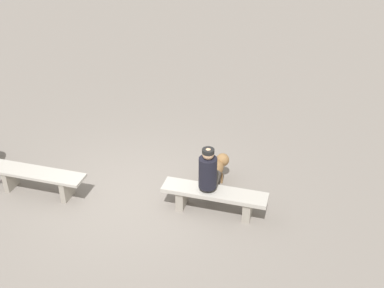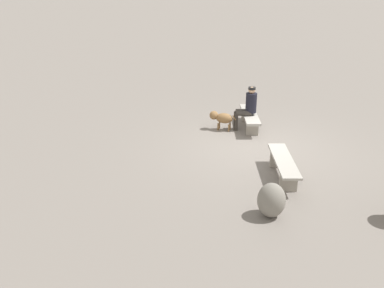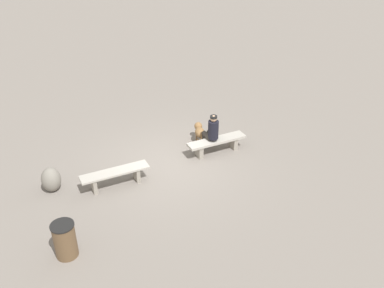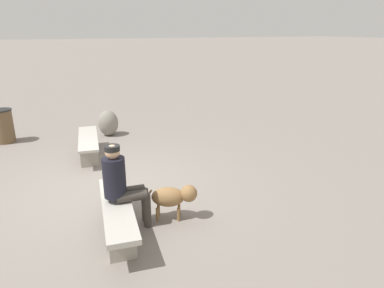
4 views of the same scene
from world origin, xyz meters
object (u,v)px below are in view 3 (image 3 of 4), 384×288
object	(u,v)px
trash_bin	(65,240)
boulder	(51,179)
seated_person	(212,131)
bench_left	(115,175)
dog	(199,131)
bench_right	(217,143)

from	to	relation	value
trash_bin	boulder	bearing A→B (deg)	80.12
seated_person	trash_bin	xyz separation A→B (m)	(-5.22, -1.92, -0.30)
bench_left	trash_bin	bearing A→B (deg)	-130.32
seated_person	dog	xyz separation A→B (m)	(0.06, 0.76, -0.36)
bench_right	seated_person	distance (m)	0.44
dog	trash_bin	xyz separation A→B (m)	(-5.27, -2.68, 0.06)
seated_person	bench_left	bearing A→B (deg)	-173.36
dog	boulder	xyz separation A→B (m)	(-4.83, -0.10, -0.03)
bench_right	dog	bearing A→B (deg)	100.87
bench_right	seated_person	bearing A→B (deg)	144.58
bench_left	bench_right	world-z (taller)	bench_left
bench_right	boulder	size ratio (longest dim) A/B	2.75
seated_person	boulder	world-z (taller)	seated_person
trash_bin	dog	bearing A→B (deg)	26.94
trash_bin	seated_person	bearing A→B (deg)	20.19
seated_person	dog	bearing A→B (deg)	91.25
seated_person	dog	size ratio (longest dim) A/B	1.74
dog	trash_bin	distance (m)	5.92
seated_person	boulder	size ratio (longest dim) A/B	1.86
bench_left	dog	distance (m)	3.40
bench_left	trash_bin	xyz separation A→B (m)	(-1.98, -1.85, 0.09)
bench_right	seated_person	xyz separation A→B (m)	(-0.12, 0.11, 0.41)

